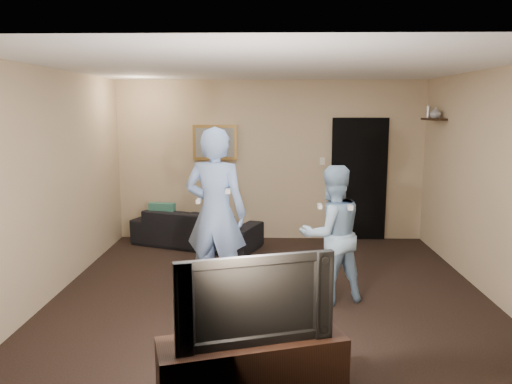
{
  "coord_description": "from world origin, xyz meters",
  "views": [
    {
      "loc": [
        -0.04,
        -5.63,
        2.15
      ],
      "look_at": [
        -0.18,
        0.3,
        1.15
      ],
      "focal_mm": 35.0,
      "sensor_mm": 36.0,
      "label": 1
    }
  ],
  "objects_px": {
    "wii_player_right": "(331,234)",
    "tv_console": "(252,370)",
    "television": "(252,296)",
    "wii_player_left": "(216,214)",
    "sofa": "(197,228)"
  },
  "relations": [
    {
      "from": "wii_player_right",
      "to": "tv_console",
      "type": "bearing_deg",
      "value": -112.35
    },
    {
      "from": "television",
      "to": "wii_player_right",
      "type": "xyz_separation_m",
      "value": [
        0.82,
        2.0,
        -0.05
      ]
    },
    {
      "from": "wii_player_left",
      "to": "sofa",
      "type": "bearing_deg",
      "value": 104.04
    },
    {
      "from": "wii_player_left",
      "to": "wii_player_right",
      "type": "bearing_deg",
      "value": -4.31
    },
    {
      "from": "sofa",
      "to": "wii_player_left",
      "type": "bearing_deg",
      "value": 125.2
    },
    {
      "from": "wii_player_left",
      "to": "television",
      "type": "bearing_deg",
      "value": -77.21
    },
    {
      "from": "wii_player_left",
      "to": "wii_player_right",
      "type": "distance_m",
      "value": 1.32
    },
    {
      "from": "television",
      "to": "wii_player_right",
      "type": "height_order",
      "value": "wii_player_right"
    },
    {
      "from": "tv_console",
      "to": "wii_player_right",
      "type": "distance_m",
      "value": 2.22
    },
    {
      "from": "tv_console",
      "to": "television",
      "type": "xyz_separation_m",
      "value": [
        0.0,
        0.0,
        0.57
      ]
    },
    {
      "from": "sofa",
      "to": "tv_console",
      "type": "distance_m",
      "value": 4.35
    },
    {
      "from": "tv_console",
      "to": "wii_player_left",
      "type": "relative_size",
      "value": 0.7
    },
    {
      "from": "television",
      "to": "wii_player_left",
      "type": "bearing_deg",
      "value": 85.92
    },
    {
      "from": "sofa",
      "to": "wii_player_right",
      "type": "distance_m",
      "value": 2.93
    },
    {
      "from": "sofa",
      "to": "tv_console",
      "type": "xyz_separation_m",
      "value": [
        1.01,
        -4.23,
        -0.04
      ]
    }
  ]
}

